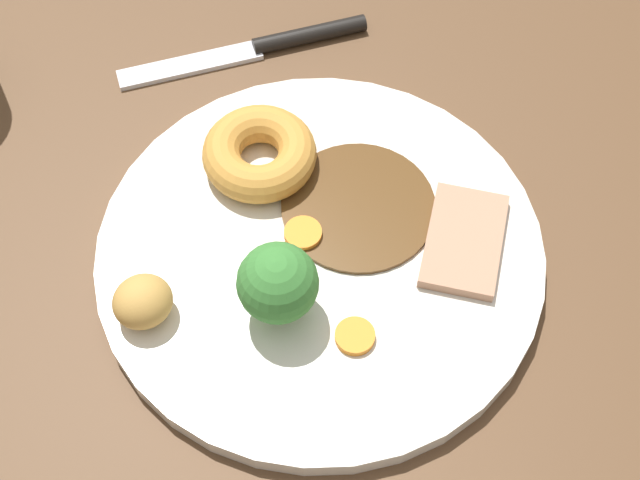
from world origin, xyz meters
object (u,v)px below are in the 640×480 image
broccoli_floret (278,284)px  yorkshire_pudding (259,154)px  carrot_coin_front (355,336)px  meat_slice_main (464,241)px  dinner_plate (320,254)px  carrot_coin_back (303,234)px  roast_potato_left (143,302)px  knife (266,46)px

broccoli_floret → yorkshire_pudding: bearing=-10.8°
yorkshire_pudding → broccoli_floret: broccoli_floret is taller
yorkshire_pudding → carrot_coin_front: 13.90cm
meat_slice_main → carrot_coin_front: size_ratio=3.12×
dinner_plate → carrot_coin_back: 1.70cm
broccoli_floret → dinner_plate: bearing=-48.3°
roast_potato_left → yorkshire_pudding: bearing=-49.4°
dinner_plate → roast_potato_left: bearing=94.6°
dinner_plate → yorkshire_pudding: (7.32, 1.63, 1.95)cm
roast_potato_left → carrot_coin_front: size_ratio=1.51×
yorkshire_pudding → carrot_coin_front: bearing=-173.5°
carrot_coin_back → knife: size_ratio=0.13×
knife → carrot_coin_back: bearing=82.7°
dinner_plate → broccoli_floret: bearing=131.7°
dinner_plate → carrot_coin_front: 6.53cm
meat_slice_main → carrot_coin_front: (-3.89, 8.60, -0.17)cm
roast_potato_left → broccoli_floret: bearing=-107.2°
carrot_coin_front → carrot_coin_back: (7.60, 0.68, 0.09)cm
meat_slice_main → carrot_coin_back: (3.71, 9.27, -0.08)cm
dinner_plate → yorkshire_pudding: 7.75cm
dinner_plate → yorkshire_pudding: yorkshire_pudding is taller
broccoli_floret → meat_slice_main: bearing=-86.8°
carrot_coin_front → yorkshire_pudding: bearing=6.5°
carrot_coin_front → knife: 24.76cm
broccoli_floret → knife: broccoli_floret is taller
roast_potato_left → broccoli_floret: size_ratio=0.64×
dinner_plate → roast_potato_left: roast_potato_left is taller
knife → carrot_coin_front: bearing=87.1°
yorkshire_pudding → knife: 11.68cm
meat_slice_main → yorkshire_pudding: 14.21cm
yorkshire_pudding → carrot_coin_front: (-13.78, -1.58, -1.02)cm
roast_potato_left → knife: 23.37cm
carrot_coin_front → broccoli_floret: broccoli_floret is taller
dinner_plate → carrot_coin_back: carrot_coin_back is taller
meat_slice_main → roast_potato_left: bearing=85.2°
yorkshire_pudding → roast_potato_left: (-8.23, 9.59, 0.18)cm
carrot_coin_front → broccoli_floret: size_ratio=0.42×
dinner_plate → knife: bearing=-6.4°
dinner_plate → roast_potato_left: (-0.91, 11.22, 2.13)cm
yorkshire_pudding → broccoli_floret: 10.92cm
dinner_plate → carrot_coin_front: carrot_coin_front is taller
dinner_plate → knife: (18.18, -2.05, -0.25)cm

